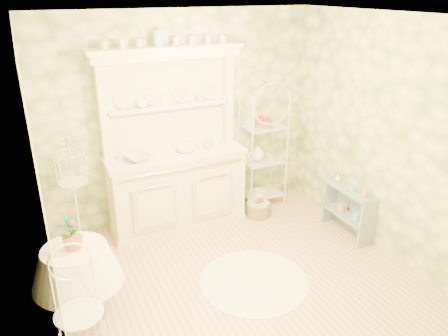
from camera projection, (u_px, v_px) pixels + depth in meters
name	position (u px, v px, depth m)	size (l,w,h in m)	color
floor	(244.00, 284.00, 4.65)	(3.60, 3.60, 0.00)	#DBB287
ceiling	(249.00, 16.00, 3.61)	(3.60, 3.60, 0.00)	white
wall_left	(43.00, 204.00, 3.43)	(3.60, 3.60, 0.00)	#F8E6B0
wall_right	(390.00, 141.00, 4.82)	(3.60, 3.60, 0.00)	#F8E6B0
wall_back	(182.00, 119.00, 5.64)	(3.60, 3.60, 0.00)	#F8E6B0
wall_front	(384.00, 271.00, 2.62)	(3.60, 3.60, 0.00)	#F8E6B0
kitchen_dresser	(175.00, 142.00, 5.40)	(1.87, 0.61, 2.29)	#F3ECC9
bakers_rack	(263.00, 149.00, 6.09)	(0.52, 0.37, 1.67)	white
side_shelf	(349.00, 211.00, 5.50)	(0.26, 0.71, 0.61)	#7D93A5
round_table	(79.00, 282.00, 4.13)	(0.63, 0.63, 0.68)	white
cafe_chair	(79.00, 315.00, 3.58)	(0.40, 0.40, 0.88)	white
birdcage_stand	(76.00, 201.00, 4.97)	(0.31, 0.31, 1.33)	white
floor_basket	(258.00, 209.00, 6.01)	(0.30, 0.30, 0.19)	olive
lace_rug	(254.00, 281.00, 4.68)	(1.17, 1.17, 0.01)	white
bowl_floral	(138.00, 160.00, 5.21)	(0.29, 0.29, 0.07)	white
bowl_white	(186.00, 151.00, 5.48)	(0.24, 0.24, 0.08)	white
cup_left	(142.00, 105.00, 5.23)	(0.14, 0.14, 0.11)	white
cup_right	(200.00, 100.00, 5.50)	(0.10, 0.10, 0.10)	white
potted_geranium	(71.00, 235.00, 3.95)	(0.17, 0.12, 0.32)	#3F7238
bottle_amber	(365.00, 192.00, 5.15)	(0.07, 0.07, 0.17)	#CD8F42
bottle_blue	(353.00, 188.00, 5.33)	(0.04, 0.04, 0.10)	#81B7C9
bottle_glass	(338.00, 179.00, 5.59)	(0.08, 0.08, 0.10)	silver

